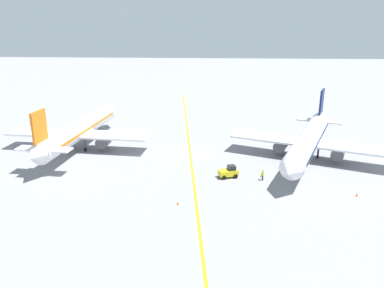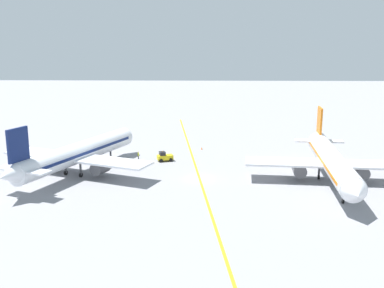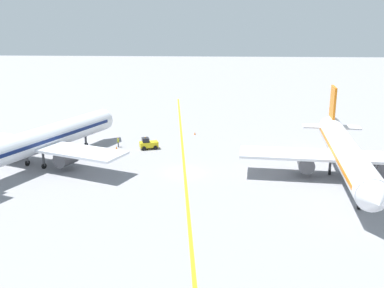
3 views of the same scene
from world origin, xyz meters
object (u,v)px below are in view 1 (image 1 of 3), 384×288
at_px(baggage_tug_white, 229,172).
at_px(traffic_cone_near_nose, 357,195).
at_px(airplane_adjacent_stand, 309,140).
at_px(traffic_cone_by_wingtip, 178,203).
at_px(traffic_cone_mid_apron, 261,175).
at_px(airplane_at_gate, 79,130).
at_px(traffic_cone_far_edge, 44,156).
at_px(ground_crew_worker, 263,175).

relative_size(baggage_tug_white, traffic_cone_near_nose, 6.04).
distance_m(airplane_adjacent_stand, traffic_cone_by_wingtip, 28.92).
bearing_deg(traffic_cone_by_wingtip, traffic_cone_mid_apron, 40.13).
distance_m(airplane_at_gate, airplane_adjacent_stand, 43.13).
bearing_deg(traffic_cone_far_edge, airplane_adjacent_stand, 2.00).
height_order(airplane_at_gate, ground_crew_worker, airplane_at_gate).
xyz_separation_m(airplane_adjacent_stand, ground_crew_worker, (-9.15, -9.83, -2.80)).
bearing_deg(traffic_cone_near_nose, airplane_at_gate, 158.08).
bearing_deg(airplane_at_gate, traffic_cone_near_nose, -21.92).
bearing_deg(airplane_adjacent_stand, traffic_cone_mid_apron, -137.43).
relative_size(ground_crew_worker, traffic_cone_far_edge, 3.05).
distance_m(baggage_tug_white, traffic_cone_far_edge, 34.35).
relative_size(ground_crew_worker, traffic_cone_near_nose, 3.05).
xyz_separation_m(airplane_at_gate, baggage_tug_white, (28.56, -12.86, -2.81)).
bearing_deg(traffic_cone_by_wingtip, traffic_cone_far_edge, 146.81).
bearing_deg(traffic_cone_by_wingtip, traffic_cone_near_nose, 9.22).
xyz_separation_m(airplane_at_gate, ground_crew_worker, (33.81, -13.73, -2.80)).
xyz_separation_m(baggage_tug_white, ground_crew_worker, (5.25, -0.87, 0.01)).
distance_m(baggage_tug_white, traffic_cone_mid_apron, 5.31).
bearing_deg(traffic_cone_far_edge, traffic_cone_near_nose, -14.31).
relative_size(airplane_adjacent_stand, baggage_tug_white, 10.24).
relative_size(airplane_adjacent_stand, traffic_cone_near_nose, 61.89).
distance_m(ground_crew_worker, traffic_cone_far_edge, 39.66).
relative_size(airplane_adjacent_stand, traffic_cone_mid_apron, 61.89).
bearing_deg(traffic_cone_near_nose, traffic_cone_mid_apron, 153.24).
xyz_separation_m(airplane_adjacent_stand, traffic_cone_mid_apron, (-9.15, -8.40, -3.43)).
relative_size(airplane_at_gate, traffic_cone_far_edge, 64.63).
relative_size(airplane_at_gate, ground_crew_worker, 21.16).
relative_size(traffic_cone_by_wingtip, traffic_cone_far_edge, 1.00).
height_order(ground_crew_worker, traffic_cone_near_nose, ground_crew_worker).
distance_m(ground_crew_worker, traffic_cone_near_nose, 13.68).
relative_size(airplane_at_gate, traffic_cone_near_nose, 64.63).
distance_m(airplane_adjacent_stand, traffic_cone_far_edge, 48.11).
relative_size(ground_crew_worker, traffic_cone_by_wingtip, 3.05).
height_order(ground_crew_worker, traffic_cone_mid_apron, ground_crew_worker).
relative_size(airplane_at_gate, traffic_cone_by_wingtip, 64.63).
bearing_deg(traffic_cone_by_wingtip, ground_crew_worker, 36.08).
xyz_separation_m(airplane_at_gate, traffic_cone_near_nose, (46.53, -18.72, -3.43)).
relative_size(traffic_cone_near_nose, traffic_cone_far_edge, 1.00).
distance_m(airplane_at_gate, traffic_cone_near_nose, 50.27).
distance_m(airplane_at_gate, baggage_tug_white, 31.45).
distance_m(baggage_tug_white, traffic_cone_by_wingtip, 12.30).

